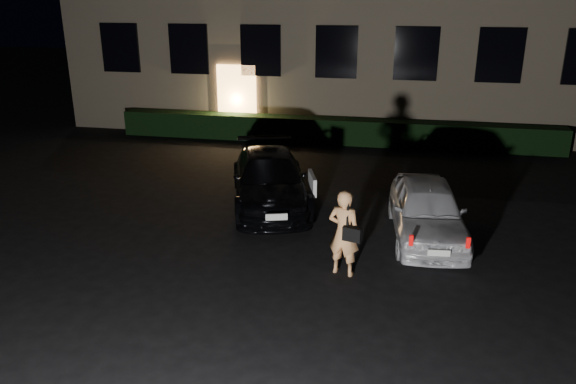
# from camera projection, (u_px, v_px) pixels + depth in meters

# --- Properties ---
(ground) EXTENTS (80.00, 80.00, 0.00)m
(ground) POSITION_uv_depth(u_px,v_px,m) (257.00, 296.00, 9.61)
(ground) COLOR black
(ground) RESTS_ON ground
(hedge) EXTENTS (15.00, 0.70, 0.85)m
(hedge) POSITION_uv_depth(u_px,v_px,m) (333.00, 131.00, 19.15)
(hedge) COLOR black
(hedge) RESTS_ON ground
(sedan) EXTENTS (2.90, 4.59, 1.24)m
(sedan) POSITION_uv_depth(u_px,v_px,m) (270.00, 179.00, 13.57)
(sedan) COLOR black
(sedan) RESTS_ON ground
(hatch) EXTENTS (1.76, 3.68, 1.21)m
(hatch) POSITION_uv_depth(u_px,v_px,m) (427.00, 210.00, 11.71)
(hatch) COLOR silver
(hatch) RESTS_ON ground
(man) EXTENTS (0.68, 0.54, 1.63)m
(man) POSITION_uv_depth(u_px,v_px,m) (344.00, 233.00, 10.09)
(man) COLOR #E29C5F
(man) RESTS_ON ground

